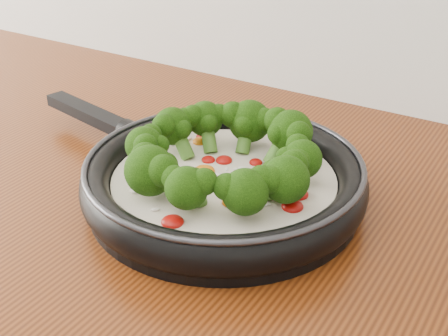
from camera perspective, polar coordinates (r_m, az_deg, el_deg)
The scene contains 1 object.
skillet at distance 0.77m, azimuth -0.14°, elevation -0.62°, with size 0.59×0.43×0.11m.
Camera 1 is at (0.44, 0.52, 1.31)m, focal length 48.75 mm.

